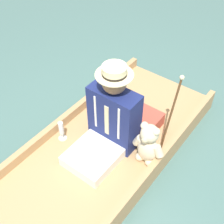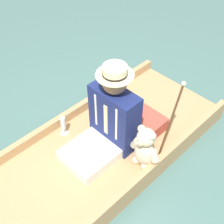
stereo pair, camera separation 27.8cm
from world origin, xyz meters
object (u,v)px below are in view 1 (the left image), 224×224
object	(u,v)px
wine_glass	(61,129)
walking_cane	(173,109)
teddy_bear	(148,145)
seated_person	(110,120)

from	to	relation	value
wine_glass	walking_cane	size ratio (longest dim) A/B	0.28
teddy_bear	seated_person	bearing A→B (deg)	8.19
teddy_bear	wine_glass	size ratio (longest dim) A/B	2.08
walking_cane	seated_person	bearing A→B (deg)	38.78
teddy_bear	wine_glass	world-z (taller)	teddy_bear
seated_person	walking_cane	bearing A→B (deg)	-150.76
seated_person	walking_cane	distance (m)	0.57
seated_person	wine_glass	world-z (taller)	seated_person
teddy_bear	walking_cane	size ratio (longest dim) A/B	0.59
seated_person	wine_glass	xyz separation A→B (m)	(0.42, 0.22, -0.20)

